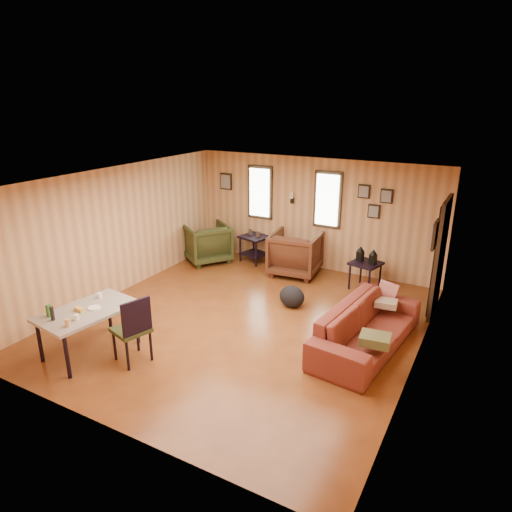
{
  "coord_description": "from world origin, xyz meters",
  "views": [
    {
      "loc": [
        3.48,
        -5.95,
        3.61
      ],
      "look_at": [
        0.0,
        0.4,
        1.05
      ],
      "focal_mm": 32.0,
      "sensor_mm": 36.0,
      "label": 1
    }
  ],
  "objects_px": {
    "recliner_green": "(207,241)",
    "dining_table": "(87,314)",
    "end_table": "(255,244)",
    "side_table": "(366,261)",
    "sofa": "(368,321)",
    "recliner_brown": "(295,251)"
  },
  "relations": [
    {
      "from": "sofa",
      "to": "recliner_green",
      "type": "relative_size",
      "value": 2.41
    },
    {
      "from": "recliner_brown",
      "to": "side_table",
      "type": "xyz_separation_m",
      "value": [
        1.52,
        -0.07,
        0.08
      ]
    },
    {
      "from": "recliner_green",
      "to": "sofa",
      "type": "bearing_deg",
      "value": 100.12
    },
    {
      "from": "recliner_green",
      "to": "dining_table",
      "type": "distance_m",
      "value": 4.17
    },
    {
      "from": "dining_table",
      "to": "recliner_brown",
      "type": "bearing_deg",
      "value": 80.47
    },
    {
      "from": "end_table",
      "to": "side_table",
      "type": "height_order",
      "value": "side_table"
    },
    {
      "from": "sofa",
      "to": "end_table",
      "type": "xyz_separation_m",
      "value": [
        -3.29,
        2.5,
        -0.03
      ]
    },
    {
      "from": "sofa",
      "to": "recliner_brown",
      "type": "relative_size",
      "value": 2.28
    },
    {
      "from": "end_table",
      "to": "side_table",
      "type": "bearing_deg",
      "value": -6.82
    },
    {
      "from": "sofa",
      "to": "recliner_green",
      "type": "distance_m",
      "value": 4.72
    },
    {
      "from": "end_table",
      "to": "recliner_brown",
      "type": "bearing_deg",
      "value": -12.25
    },
    {
      "from": "dining_table",
      "to": "sofa",
      "type": "bearing_deg",
      "value": 38.39
    },
    {
      "from": "end_table",
      "to": "side_table",
      "type": "distance_m",
      "value": 2.66
    },
    {
      "from": "recliner_brown",
      "to": "end_table",
      "type": "height_order",
      "value": "recliner_brown"
    },
    {
      "from": "recliner_green",
      "to": "side_table",
      "type": "xyz_separation_m",
      "value": [
        3.62,
        0.16,
        0.1
      ]
    },
    {
      "from": "recliner_brown",
      "to": "recliner_green",
      "type": "bearing_deg",
      "value": -0.21
    },
    {
      "from": "sofa",
      "to": "end_table",
      "type": "height_order",
      "value": "sofa"
    },
    {
      "from": "recliner_brown",
      "to": "end_table",
      "type": "relative_size",
      "value": 1.34
    },
    {
      "from": "sofa",
      "to": "recliner_brown",
      "type": "height_order",
      "value": "recliner_brown"
    },
    {
      "from": "dining_table",
      "to": "end_table",
      "type": "bearing_deg",
      "value": 94.84
    },
    {
      "from": "recliner_green",
      "to": "side_table",
      "type": "bearing_deg",
      "value": 127.96
    },
    {
      "from": "side_table",
      "to": "dining_table",
      "type": "height_order",
      "value": "dining_table"
    }
  ]
}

